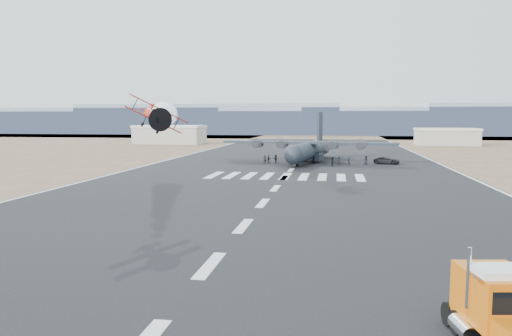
% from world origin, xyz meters
% --- Properties ---
extents(ground, '(500.00, 500.00, 0.00)m').
position_xyz_m(ground, '(0.00, 0.00, 0.00)').
color(ground, black).
rests_on(ground, ground).
extents(scrub_far, '(500.00, 80.00, 0.00)m').
position_xyz_m(scrub_far, '(0.00, 230.00, 0.00)').
color(scrub_far, brown).
rests_on(scrub_far, ground).
extents(runway_markings, '(60.00, 260.00, 0.01)m').
position_xyz_m(runway_markings, '(0.00, 60.00, 0.01)').
color(runway_markings, silver).
rests_on(runway_markings, ground).
extents(ridge_seg_a, '(150.00, 50.00, 13.00)m').
position_xyz_m(ridge_seg_a, '(-195.00, 260.00, 6.50)').
color(ridge_seg_a, '#8593A9').
rests_on(ridge_seg_a, ground).
extents(ridge_seg_b, '(150.00, 50.00, 15.00)m').
position_xyz_m(ridge_seg_b, '(-130.00, 260.00, 7.50)').
color(ridge_seg_b, '#8593A9').
rests_on(ridge_seg_b, ground).
extents(ridge_seg_c, '(150.00, 50.00, 17.00)m').
position_xyz_m(ridge_seg_c, '(-65.00, 260.00, 8.50)').
color(ridge_seg_c, '#8593A9').
rests_on(ridge_seg_c, ground).
extents(ridge_seg_d, '(150.00, 50.00, 13.00)m').
position_xyz_m(ridge_seg_d, '(0.00, 260.00, 6.50)').
color(ridge_seg_d, '#8593A9').
rests_on(ridge_seg_d, ground).
extents(ridge_seg_e, '(150.00, 50.00, 15.00)m').
position_xyz_m(ridge_seg_e, '(65.00, 260.00, 7.50)').
color(ridge_seg_e, '#8593A9').
rests_on(ridge_seg_e, ground).
extents(hangar_left, '(24.50, 14.50, 6.70)m').
position_xyz_m(hangar_left, '(-52.00, 145.00, 3.41)').
color(hangar_left, '#A6A094').
rests_on(hangar_left, ground).
extents(hangar_right, '(20.50, 12.50, 5.90)m').
position_xyz_m(hangar_right, '(46.00, 150.00, 3.01)').
color(hangar_right, '#A6A094').
rests_on(hangar_right, ground).
extents(semi_truck, '(3.68, 8.18, 3.60)m').
position_xyz_m(semi_truck, '(14.89, -9.89, 1.77)').
color(semi_truck, black).
rests_on(semi_truck, ground).
extents(aerobatic_biplane, '(5.96, 6.14, 4.27)m').
position_xyz_m(aerobatic_biplane, '(-10.32, 17.67, 9.88)').
color(aerobatic_biplane, '#AA140B').
extents(smoke_trail, '(12.38, 33.93, 4.13)m').
position_xyz_m(smoke_trail, '(-19.03, 45.26, 10.13)').
color(smoke_trail, white).
extents(transport_aircraft, '(37.75, 30.94, 10.91)m').
position_xyz_m(transport_aircraft, '(2.53, 78.13, 2.81)').
color(transport_aircraft, '#1E252D').
rests_on(transport_aircraft, ground).
extents(support_vehicle, '(5.75, 3.82, 1.47)m').
position_xyz_m(support_vehicle, '(18.65, 75.14, 0.73)').
color(support_vehicle, black).
rests_on(support_vehicle, ground).
extents(crew_a, '(0.71, 0.60, 1.81)m').
position_xyz_m(crew_a, '(-6.55, 72.15, 0.90)').
color(crew_a, black).
rests_on(crew_a, ground).
extents(crew_b, '(0.81, 0.96, 1.68)m').
position_xyz_m(crew_b, '(3.68, 72.76, 0.84)').
color(crew_b, black).
rests_on(crew_b, ground).
extents(crew_c, '(1.17, 0.76, 1.68)m').
position_xyz_m(crew_c, '(8.75, 71.90, 0.84)').
color(crew_c, black).
rests_on(crew_c, ground).
extents(crew_d, '(0.96, 1.14, 1.74)m').
position_xyz_m(crew_d, '(-5.92, 73.46, 0.87)').
color(crew_d, black).
rests_on(crew_d, ground).
extents(crew_e, '(1.02, 0.87, 1.78)m').
position_xyz_m(crew_e, '(14.25, 73.16, 0.89)').
color(crew_e, black).
rests_on(crew_e, ground).
extents(crew_f, '(0.80, 1.75, 1.82)m').
position_xyz_m(crew_f, '(-4.39, 73.26, 0.91)').
color(crew_f, black).
rests_on(crew_f, ground).
extents(crew_g, '(0.65, 0.72, 1.62)m').
position_xyz_m(crew_g, '(10.73, 70.42, 0.81)').
color(crew_g, black).
rests_on(crew_g, ground).
extents(crew_h, '(1.03, 1.06, 1.88)m').
position_xyz_m(crew_h, '(7.52, 68.03, 0.94)').
color(crew_h, black).
rests_on(crew_h, ground).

